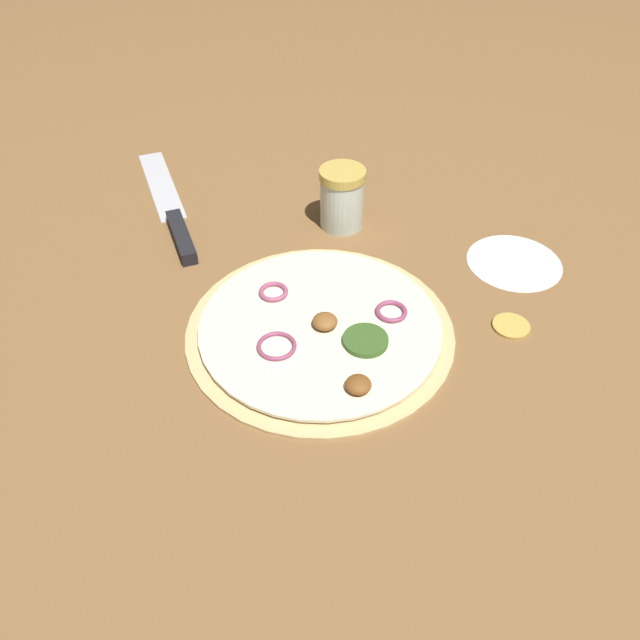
% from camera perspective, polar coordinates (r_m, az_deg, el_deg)
% --- Properties ---
extents(ground_plane, '(3.00, 3.00, 0.00)m').
position_cam_1_polar(ground_plane, '(0.71, 0.00, -1.05)').
color(ground_plane, brown).
extents(pizza, '(0.30, 0.30, 0.03)m').
position_cam_1_polar(pizza, '(0.70, 0.08, -0.76)').
color(pizza, '#D6B77A').
rests_on(pizza, ground_plane).
extents(knife, '(0.22, 0.26, 0.02)m').
position_cam_1_polar(knife, '(0.90, -13.18, 9.02)').
color(knife, silver).
rests_on(knife, ground_plane).
extents(spice_jar, '(0.06, 0.06, 0.08)m').
position_cam_1_polar(spice_jar, '(0.85, 2.01, 11.09)').
color(spice_jar, silver).
rests_on(spice_jar, ground_plane).
extents(loose_cap, '(0.04, 0.04, 0.01)m').
position_cam_1_polar(loose_cap, '(0.75, 17.10, -0.43)').
color(loose_cap, gold).
rests_on(loose_cap, ground_plane).
extents(flour_patch, '(0.12, 0.12, 0.00)m').
position_cam_1_polar(flour_patch, '(0.84, 17.33, 5.06)').
color(flour_patch, white).
rests_on(flour_patch, ground_plane).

